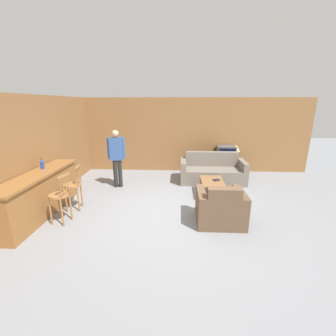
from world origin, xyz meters
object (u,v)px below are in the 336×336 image
tv_unit (225,166)px  book_on_table (216,180)px  bottle (42,164)px  table_lamp (236,148)px  couch_far (212,172)px  person_by_window (117,155)px  bar_chair_near (60,198)px  bar_chair_mid (73,187)px  armchair_near (220,208)px  tv (226,153)px  coffee_table (212,183)px

tv_unit → book_on_table: size_ratio=4.63×
bottle → table_lamp: (5.06, 2.92, -0.17)m
couch_far → person_by_window: bearing=-167.7°
bar_chair_near → bar_chair_mid: 0.61m
bar_chair_mid → armchair_near: size_ratio=1.09×
couch_far → person_by_window: person_by_window is taller
couch_far → bar_chair_mid: bearing=-148.4°
tv_unit → person_by_window: 3.78m
bar_chair_near → bar_chair_mid: same height
bottle → person_by_window: bearing=47.9°
book_on_table → table_lamp: (0.95, 2.00, 0.47)m
tv_unit → book_on_table: (-0.62, -2.00, 0.18)m
couch_far → book_on_table: 1.17m
tv_unit → bottle: size_ratio=3.90×
armchair_near → table_lamp: bearing=72.5°
tv_unit → tv: size_ratio=1.63×
book_on_table → couch_far: bearing=87.3°
bar_chair_near → bottle: size_ratio=4.11×
bar_chair_mid → book_on_table: 3.56m
tv → bottle: bearing=-148.4°
bar_chair_near → tv_unit: (4.04, 3.58, -0.28)m
coffee_table → bottle: (-4.00, -0.89, 0.71)m
coffee_table → person_by_window: person_by_window is taller
bar_chair_mid → table_lamp: same height
couch_far → bar_chair_near: bearing=-141.7°
bar_chair_near → armchair_near: bar_chair_near is taller
bar_chair_mid → armchair_near: bearing=-8.0°
coffee_table → person_by_window: (-2.69, 0.56, 0.60)m
bar_chair_near → coffee_table: (3.31, 1.56, -0.18)m
bar_chair_mid → person_by_window: person_by_window is taller
bar_chair_near → armchair_near: (3.28, 0.15, -0.22)m
tv → person_by_window: person_by_window is taller
table_lamp → tv_unit: bearing=180.0°
couch_far → armchair_near: couch_far is taller
bar_chair_near → book_on_table: bar_chair_near is taller
table_lamp → armchair_near: bearing=-107.5°
armchair_near → tv: size_ratio=1.57×
table_lamp → book_on_table: bearing=-115.3°
tv_unit → bottle: bearing=-148.3°
bar_chair_mid → couch_far: (3.48, 2.14, -0.22)m
tv_unit → bar_chair_mid: bearing=-143.6°
bottle → book_on_table: bottle is taller
couch_far → tv: (0.56, 0.84, 0.44)m
couch_far → bottle: size_ratio=7.84×
bar_chair_mid → couch_far: bearing=31.6°
bar_chair_mid → table_lamp: size_ratio=2.00×
bar_chair_mid → armchair_near: bar_chair_mid is taller
armchair_near → tv_unit: armchair_near is taller
tv_unit → tv: 0.50m
couch_far → bottle: bottle is taller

